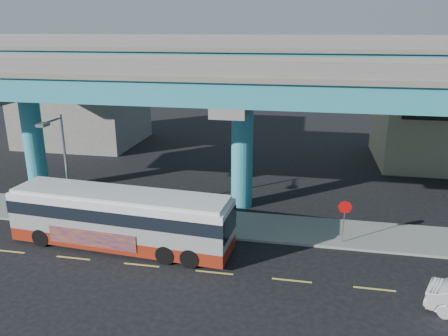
% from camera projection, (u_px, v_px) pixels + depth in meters
% --- Properties ---
extents(ground, '(120.00, 120.00, 0.00)m').
position_uv_depth(ground, '(216.00, 270.00, 23.00)').
color(ground, black).
rests_on(ground, ground).
extents(sidewalk, '(70.00, 4.00, 0.15)m').
position_uv_depth(sidewalk, '(233.00, 225.00, 28.12)').
color(sidewalk, gray).
rests_on(sidewalk, ground).
extents(lane_markings, '(58.00, 0.12, 0.01)m').
position_uv_depth(lane_markings, '(214.00, 272.00, 22.71)').
color(lane_markings, '#D8C64C').
rests_on(lane_markings, ground).
extents(viaduct, '(52.00, 12.40, 11.70)m').
position_uv_depth(viaduct, '(243.00, 76.00, 28.74)').
color(viaduct, teal).
rests_on(viaduct, ground).
extents(building_concrete, '(12.00, 10.00, 9.00)m').
position_uv_depth(building_concrete, '(82.00, 102.00, 47.69)').
color(building_concrete, gray).
rests_on(building_concrete, ground).
extents(transit_bus, '(13.19, 3.79, 3.34)m').
position_uv_depth(transit_bus, '(121.00, 217.00, 24.98)').
color(transit_bus, maroon).
rests_on(transit_bus, ground).
extents(parked_car, '(3.68, 4.86, 1.38)m').
position_uv_depth(parked_car, '(79.00, 201.00, 29.94)').
color(parked_car, '#323337').
rests_on(parked_car, sidewalk).
extents(street_lamp, '(0.50, 2.32, 7.00)m').
position_uv_depth(street_lamp, '(60.00, 155.00, 26.67)').
color(street_lamp, gray).
rests_on(street_lamp, sidewalk).
extents(stop_sign, '(0.79, 0.08, 2.61)m').
position_uv_depth(stop_sign, '(345.00, 212.00, 25.07)').
color(stop_sign, gray).
rests_on(stop_sign, sidewalk).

